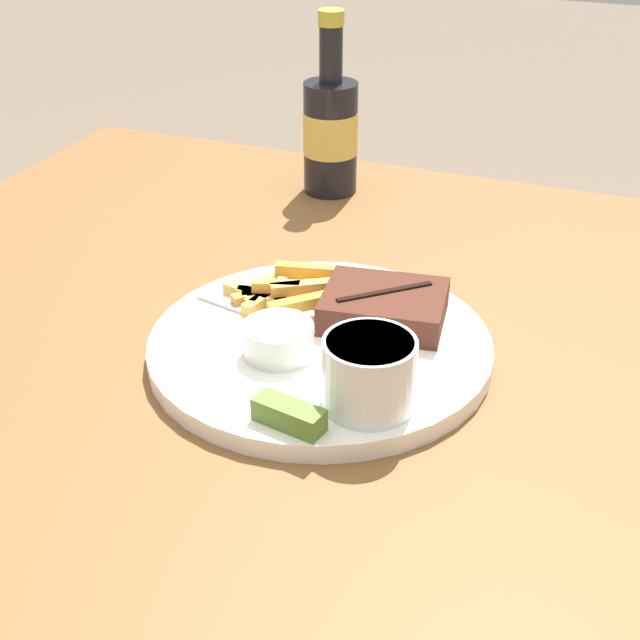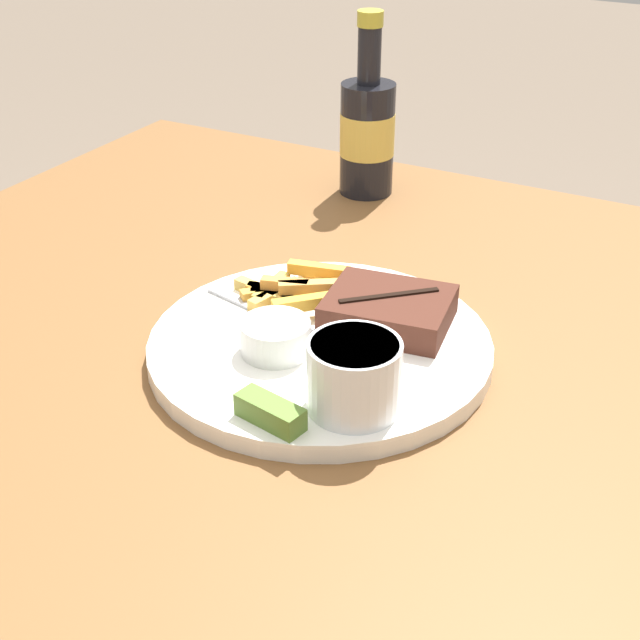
{
  "view_description": "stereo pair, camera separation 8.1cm",
  "coord_description": "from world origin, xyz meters",
  "px_view_note": "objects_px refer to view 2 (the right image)",
  "views": [
    {
      "loc": [
        0.26,
        -0.65,
        1.2
      ],
      "look_at": [
        0.0,
        0.0,
        0.79
      ],
      "focal_mm": 50.0,
      "sensor_mm": 36.0,
      "label": 1
    },
    {
      "loc": [
        0.33,
        -0.62,
        1.2
      ],
      "look_at": [
        0.0,
        0.0,
        0.79
      ],
      "focal_mm": 50.0,
      "sensor_mm": 36.0,
      "label": 2
    }
  ],
  "objects_px": {
    "coleslaw_cup": "(354,373)",
    "pickle_spear": "(270,412)",
    "beer_bottle": "(367,131)",
    "steak_portion": "(388,310)",
    "fork_utensil": "(255,308)",
    "dipping_sauce_cup": "(275,336)",
    "dinner_plate": "(320,347)"
  },
  "relations": [
    {
      "from": "pickle_spear",
      "to": "beer_bottle",
      "type": "distance_m",
      "value": 0.54
    },
    {
      "from": "coleslaw_cup",
      "to": "dipping_sauce_cup",
      "type": "bearing_deg",
      "value": 156.57
    },
    {
      "from": "beer_bottle",
      "to": "dipping_sauce_cup",
      "type": "bearing_deg",
      "value": -74.96
    },
    {
      "from": "steak_portion",
      "to": "beer_bottle",
      "type": "distance_m",
      "value": 0.38
    },
    {
      "from": "fork_utensil",
      "to": "dinner_plate",
      "type": "bearing_deg",
      "value": 0.0
    },
    {
      "from": "coleslaw_cup",
      "to": "dipping_sauce_cup",
      "type": "relative_size",
      "value": 1.21
    },
    {
      "from": "steak_portion",
      "to": "fork_utensil",
      "type": "distance_m",
      "value": 0.13
    },
    {
      "from": "coleslaw_cup",
      "to": "pickle_spear",
      "type": "bearing_deg",
      "value": -134.39
    },
    {
      "from": "beer_bottle",
      "to": "steak_portion",
      "type": "bearing_deg",
      "value": -61.07
    },
    {
      "from": "pickle_spear",
      "to": "fork_utensil",
      "type": "distance_m",
      "value": 0.18
    },
    {
      "from": "fork_utensil",
      "to": "steak_portion",
      "type": "bearing_deg",
      "value": 28.82
    },
    {
      "from": "dipping_sauce_cup",
      "to": "beer_bottle",
      "type": "height_order",
      "value": "beer_bottle"
    },
    {
      "from": "steak_portion",
      "to": "beer_bottle",
      "type": "xyz_separation_m",
      "value": [
        -0.18,
        0.33,
        0.05
      ]
    },
    {
      "from": "steak_portion",
      "to": "pickle_spear",
      "type": "height_order",
      "value": "steak_portion"
    },
    {
      "from": "coleslaw_cup",
      "to": "fork_utensil",
      "type": "bearing_deg",
      "value": 147.64
    },
    {
      "from": "fork_utensil",
      "to": "beer_bottle",
      "type": "distance_m",
      "value": 0.37
    },
    {
      "from": "coleslaw_cup",
      "to": "fork_utensil",
      "type": "xyz_separation_m",
      "value": [
        -0.16,
        0.1,
        -0.03
      ]
    },
    {
      "from": "coleslaw_cup",
      "to": "dinner_plate",
      "type": "bearing_deg",
      "value": 132.65
    },
    {
      "from": "steak_portion",
      "to": "dipping_sauce_cup",
      "type": "distance_m",
      "value": 0.12
    },
    {
      "from": "dinner_plate",
      "to": "coleslaw_cup",
      "type": "relative_size",
      "value": 4.14
    },
    {
      "from": "coleslaw_cup",
      "to": "beer_bottle",
      "type": "distance_m",
      "value": 0.51
    },
    {
      "from": "dinner_plate",
      "to": "beer_bottle",
      "type": "xyz_separation_m",
      "value": [
        -0.14,
        0.38,
        0.07
      ]
    },
    {
      "from": "steak_portion",
      "to": "fork_utensil",
      "type": "relative_size",
      "value": 0.95
    },
    {
      "from": "dinner_plate",
      "to": "pickle_spear",
      "type": "relative_size",
      "value": 5.07
    },
    {
      "from": "dinner_plate",
      "to": "fork_utensil",
      "type": "distance_m",
      "value": 0.09
    },
    {
      "from": "dipping_sauce_cup",
      "to": "pickle_spear",
      "type": "distance_m",
      "value": 0.11
    },
    {
      "from": "dinner_plate",
      "to": "pickle_spear",
      "type": "xyz_separation_m",
      "value": [
        0.03,
        -0.13,
        0.02
      ]
    },
    {
      "from": "steak_portion",
      "to": "beer_bottle",
      "type": "bearing_deg",
      "value": 118.93
    },
    {
      "from": "coleslaw_cup",
      "to": "fork_utensil",
      "type": "distance_m",
      "value": 0.19
    },
    {
      "from": "dipping_sauce_cup",
      "to": "pickle_spear",
      "type": "xyz_separation_m",
      "value": [
        0.05,
        -0.09,
        -0.01
      ]
    },
    {
      "from": "coleslaw_cup",
      "to": "dipping_sauce_cup",
      "type": "xyz_separation_m",
      "value": [
        -0.1,
        0.04,
        -0.02
      ]
    },
    {
      "from": "fork_utensil",
      "to": "beer_bottle",
      "type": "bearing_deg",
      "value": 111.24
    }
  ]
}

